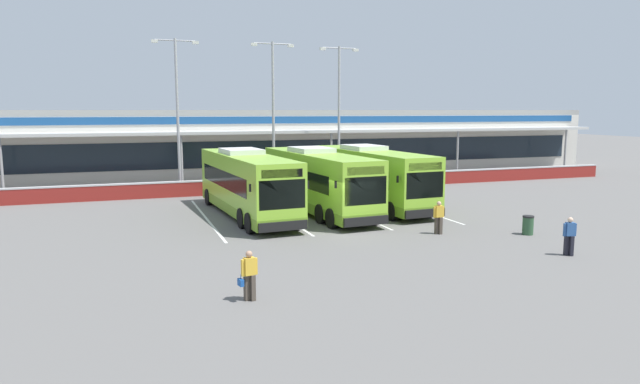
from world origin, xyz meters
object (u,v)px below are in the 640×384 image
Objects in this scene: coach_bus_left_centre at (318,182)px; pedestrian_child at (439,216)px; lamp_post_east at (339,106)px; coach_bus_centre at (371,178)px; pedestrian_in_dark_coat at (569,235)px; litter_bin at (528,225)px; coach_bus_leftmost at (247,185)px; lamp_post_west at (177,106)px; pedestrian_with_handbag at (249,274)px; lamp_post_centre at (273,106)px.

pedestrian_child is (3.56, -7.69, -0.91)m from coach_bus_left_centre.
coach_bus_centre is at bearing -100.74° from lamp_post_east.
litter_bin is (1.11, 3.87, -0.41)m from pedestrian_in_dark_coat.
coach_bus_centre is at bearing 5.31° from coach_bus_leftmost.
coach_bus_leftmost is at bearing -174.69° from coach_bus_centre.
coach_bus_leftmost is 8.08m from coach_bus_centre.
coach_bus_left_centre is 7.59× the size of pedestrian_in_dark_coat.
pedestrian_child is at bearing 118.37° from pedestrian_in_dark_coat.
coach_bus_leftmost reaches higher than litter_bin.
coach_bus_left_centre is 13.22× the size of litter_bin.
lamp_post_west is at bearing -176.25° from lamp_post_east.
lamp_post_east reaches higher than pedestrian_child.
litter_bin is at bearing -50.57° from coach_bus_left_centre.
litter_bin is (14.85, 5.00, -0.39)m from pedestrian_with_handbag.
coach_bus_left_centre is at bearing -90.52° from lamp_post_centre.
pedestrian_with_handbag is (-11.09, -15.15, -0.93)m from coach_bus_centre.
litter_bin is at bearing -69.64° from coach_bus_centre.
pedestrian_with_handbag is 12.65m from pedestrian_child.
litter_bin is at bearing -38.52° from coach_bus_leftmost.
coach_bus_leftmost is 1.12× the size of lamp_post_centre.
lamp_post_east is (-0.63, 24.69, 5.42)m from pedestrian_in_dark_coat.
coach_bus_left_centre is 1.00× the size of coach_bus_centre.
pedestrian_child is at bearing -91.79° from coach_bus_centre.
coach_bus_left_centre is (4.21, -0.16, 0.00)m from coach_bus_leftmost.
coach_bus_left_centre is 13.74m from lamp_post_east.
pedestrian_in_dark_coat is 27.88m from lamp_post_west.
lamp_post_centre is at bearing 105.22° from pedestrian_in_dark_coat.
lamp_post_west reaches higher than pedestrian_child.
lamp_post_centre is at bearing -168.35° from lamp_post_east.
coach_bus_leftmost is 11.09m from pedestrian_child.
coach_bus_left_centre is at bearing 63.00° from pedestrian_with_handbag.
coach_bus_left_centre is 13.54m from lamp_post_west.
pedestrian_in_dark_coat is at bearing -51.11° from coach_bus_leftmost.
pedestrian_in_dark_coat is at bearing -61.63° from pedestrian_child.
lamp_post_east reaches higher than pedestrian_in_dark_coat.
lamp_post_east is at bearing 91.47° from pedestrian_in_dark_coat.
coach_bus_leftmost reaches higher than pedestrian_child.
lamp_post_west and lamp_post_east have the same top height.
pedestrian_with_handbag is 0.15× the size of lamp_post_west.
litter_bin is at bearing 74.00° from pedestrian_in_dark_coat.
pedestrian_in_dark_coat is 6.16m from pedestrian_child.
pedestrian_in_dark_coat is (6.49, -13.11, -0.91)m from coach_bus_left_centre.
lamp_post_west reaches higher than coach_bus_left_centre.
pedestrian_in_dark_coat is at bearing -74.78° from lamp_post_centre.
coach_bus_left_centre is at bearing -57.36° from lamp_post_west.
lamp_post_centre is 1.00× the size of lamp_post_east.
coach_bus_leftmost is 7.59× the size of pedestrian_with_handbag.
pedestrian_in_dark_coat and pedestrian_child have the same top height.
pedestrian_in_dark_coat is 24.95m from lamp_post_centre.
pedestrian_child is 0.15× the size of lamp_post_centre.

